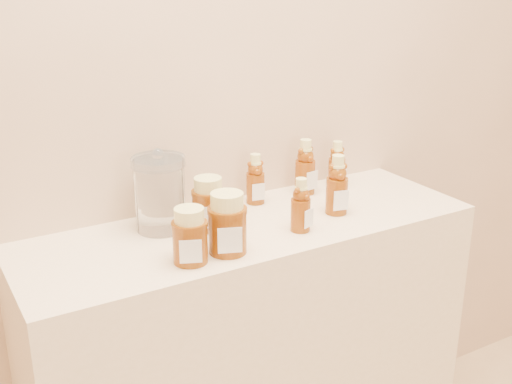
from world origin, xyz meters
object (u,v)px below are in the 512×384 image
display_table (251,372)px  honey_jar_left (190,235)px  bear_bottle_back_left (255,176)px  bear_bottle_front_left (301,201)px  glass_canister (160,191)px

display_table → honey_jar_left: honey_jar_left is taller
bear_bottle_back_left → display_table: bearing=-113.1°
bear_bottle_back_left → bear_bottle_front_left: (-0.00, -0.23, -0.00)m
bear_bottle_front_left → glass_canister: bearing=127.5°
glass_canister → bear_bottle_front_left: bearing=-32.0°
bear_bottle_front_left → honey_jar_left: bear_bottle_front_left is taller
bear_bottle_front_left → honey_jar_left: (-0.31, -0.02, -0.01)m
bear_bottle_back_left → honey_jar_left: bear_bottle_back_left is taller
display_table → glass_canister: glass_canister is taller
display_table → glass_canister: bearing=155.9°
glass_canister → honey_jar_left: bearing=-94.3°
bear_bottle_front_left → honey_jar_left: 0.31m
bear_bottle_back_left → glass_canister: (-0.30, -0.04, 0.02)m
honey_jar_left → glass_canister: 0.21m
bear_bottle_front_left → honey_jar_left: bearing=163.9°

